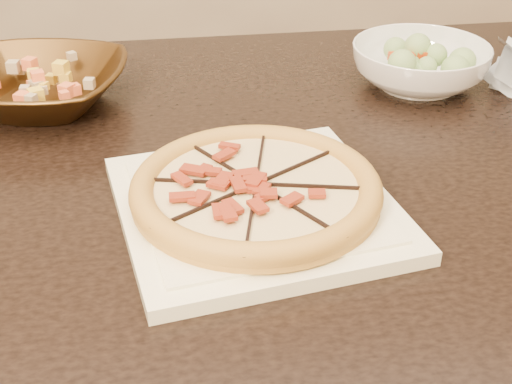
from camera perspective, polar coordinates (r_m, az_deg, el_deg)
dining_table at (r=1.01m, az=-5.09°, el=-1.86°), size 1.51×1.01×0.75m
plate at (r=0.83m, az=-0.00°, el=-1.14°), size 0.36×0.36×0.02m
pizza at (r=0.82m, az=-0.00°, el=0.24°), size 0.29×0.29×0.03m
bronze_bowl at (r=1.14m, az=-16.98°, el=8.09°), size 0.31×0.31×0.06m
mixed_dish at (r=1.12m, az=-17.35°, el=10.22°), size 0.13×0.12×0.03m
salad_bowl at (r=1.19m, az=12.97°, el=9.81°), size 0.23×0.23×0.07m
salad at (r=1.17m, az=13.27°, el=12.14°), size 0.09×0.12×0.04m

